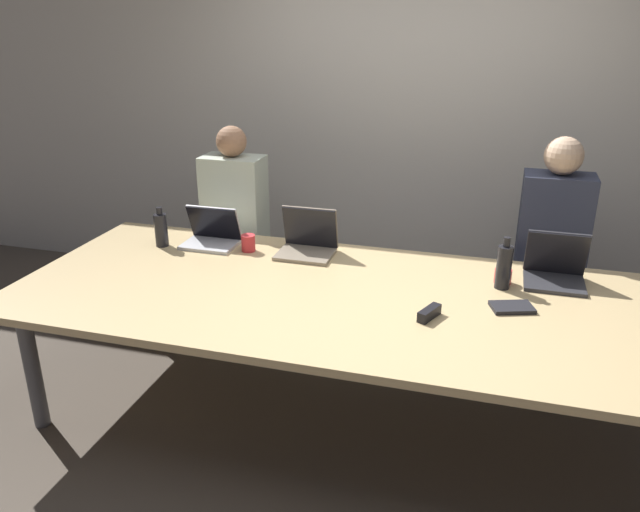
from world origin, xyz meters
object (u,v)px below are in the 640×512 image
(laptop_far_right, at_px, (555,268))
(person_far_left, at_px, (236,232))
(stapler, at_px, (429,313))
(bottle_far_left, at_px, (161,229))
(cup_far_right, at_px, (503,276))
(bottle_far_right, at_px, (504,266))
(laptop_far_left, at_px, (212,234))
(person_far_right, at_px, (549,255))
(laptop_far_midleft, at_px, (308,241))
(cup_far_left, at_px, (248,243))

(laptop_far_right, bearing_deg, person_far_left, 167.72)
(laptop_far_right, distance_m, stapler, 0.84)
(bottle_far_left, bearing_deg, person_far_left, 64.51)
(stapler, bearing_deg, cup_far_right, 80.88)
(bottle_far_right, height_order, laptop_far_left, bottle_far_right)
(laptop_far_left, relative_size, bottle_far_left, 1.34)
(person_far_right, xyz_separation_m, laptop_far_left, (-1.98, -0.51, 0.12))
(laptop_far_midleft, xyz_separation_m, stapler, (0.79, -0.64, -0.05))
(person_far_right, relative_size, bottle_far_right, 5.09)
(stapler, bearing_deg, laptop_far_left, 179.10)
(person_far_left, bearing_deg, cup_far_right, -16.97)
(laptop_far_midleft, bearing_deg, person_far_left, 147.75)
(bottle_far_right, bearing_deg, bottle_far_left, 178.13)
(person_far_left, xyz_separation_m, cup_far_left, (0.28, -0.46, 0.11))
(cup_far_right, bearing_deg, person_far_left, 163.03)
(laptop_far_right, xyz_separation_m, bottle_far_left, (-2.24, -0.09, 0.03))
(person_far_left, relative_size, bottle_far_left, 5.69)
(laptop_far_midleft, height_order, laptop_far_left, laptop_far_midleft)
(person_far_left, bearing_deg, bottle_far_right, -18.83)
(bottle_far_right, xyz_separation_m, bottle_far_left, (-1.98, 0.06, -0.01))
(person_far_right, height_order, bottle_far_right, person_far_right)
(laptop_far_left, distance_m, stapler, 1.52)
(laptop_far_left, height_order, bottle_far_left, bottle_far_left)
(bottle_far_right, xyz_separation_m, cup_far_left, (-1.45, 0.13, -0.07))
(person_far_left, xyz_separation_m, stapler, (1.42, -1.04, 0.09))
(cup_far_right, height_order, person_far_left, person_far_left)
(person_far_right, bearing_deg, cup_far_left, -162.31)
(stapler, bearing_deg, person_far_right, 85.38)
(laptop_far_midleft, distance_m, bottle_far_left, 0.89)
(laptop_far_midleft, height_order, bottle_far_left, laptop_far_midleft)
(person_far_right, bearing_deg, cup_far_right, -113.68)
(bottle_far_right, xyz_separation_m, person_far_left, (-1.73, 0.59, -0.18))
(cup_far_right, relative_size, laptop_far_left, 0.27)
(cup_far_left, bearing_deg, laptop_far_right, 0.96)
(person_far_right, bearing_deg, person_far_left, -177.52)
(laptop_far_left, height_order, stapler, laptop_far_left)
(cup_far_left, bearing_deg, bottle_far_left, -173.23)
(laptop_far_right, relative_size, bottle_far_right, 1.12)
(bottle_far_right, bearing_deg, laptop_far_right, 31.17)
(cup_far_right, height_order, laptop_far_left, laptop_far_left)
(person_far_right, height_order, stapler, person_far_right)
(cup_far_right, bearing_deg, person_far_right, 66.32)
(bottle_far_left, distance_m, stapler, 1.74)
(person_far_right, bearing_deg, laptop_far_left, -165.61)
(laptop_far_midleft, height_order, stapler, laptop_far_midleft)
(bottle_far_left, bearing_deg, cup_far_right, -0.10)
(laptop_far_midleft, height_order, person_far_left, person_far_left)
(person_far_left, height_order, bottle_far_left, person_far_left)
(laptop_far_right, distance_m, laptop_far_midleft, 1.36)
(bottle_far_right, height_order, bottle_far_left, bottle_far_right)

